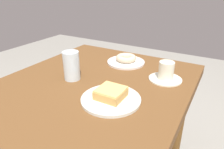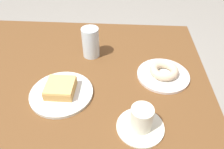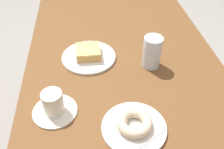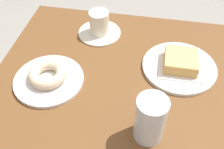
{
  "view_description": "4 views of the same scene",
  "coord_description": "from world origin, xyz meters",
  "px_view_note": "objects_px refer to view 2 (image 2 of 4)",
  "views": [
    {
      "loc": [
        -0.56,
        -0.49,
        1.16
      ],
      "look_at": [
        0.18,
        -0.06,
        0.77
      ],
      "focal_mm": 32.74,
      "sensor_mm": 36.0,
      "label": 1
    },
    {
      "loc": [
        0.24,
        -0.69,
        1.32
      ],
      "look_at": [
        0.2,
        -0.08,
        0.78
      ],
      "focal_mm": 34.48,
      "sensor_mm": 36.0,
      "label": 2
    },
    {
      "loc": [
        0.87,
        -0.14,
        1.4
      ],
      "look_at": [
        0.19,
        -0.07,
        0.79
      ],
      "focal_mm": 39.33,
      "sensor_mm": 36.0,
      "label": 3
    },
    {
      "loc": [
        0.12,
        0.47,
        1.33
      ],
      "look_at": [
        0.22,
        -0.05,
        0.77
      ],
      "focal_mm": 42.35,
      "sensor_mm": 36.0,
      "label": 4
    }
  ],
  "objects_px": {
    "donut_glazed_square": "(60,88)",
    "water_glass": "(91,42)",
    "plate_sugar_ring": "(163,75)",
    "donut_sugar_ring": "(164,70)",
    "coffee_cup": "(141,120)",
    "plate_glazed_square": "(62,93)"
  },
  "relations": [
    {
      "from": "plate_glazed_square",
      "to": "water_glass",
      "type": "xyz_separation_m",
      "value": [
        0.08,
        0.25,
        0.06
      ]
    },
    {
      "from": "donut_glazed_square",
      "to": "donut_sugar_ring",
      "type": "bearing_deg",
      "value": 18.22
    },
    {
      "from": "plate_sugar_ring",
      "to": "donut_glazed_square",
      "type": "bearing_deg",
      "value": -161.78
    },
    {
      "from": "coffee_cup",
      "to": "plate_sugar_ring",
      "type": "bearing_deg",
      "value": 68.53
    },
    {
      "from": "coffee_cup",
      "to": "plate_glazed_square",
      "type": "bearing_deg",
      "value": 155.77
    },
    {
      "from": "plate_glazed_square",
      "to": "plate_sugar_ring",
      "type": "bearing_deg",
      "value": 18.22
    },
    {
      "from": "plate_sugar_ring",
      "to": "donut_glazed_square",
      "type": "relative_size",
      "value": 2.07
    },
    {
      "from": "plate_sugar_ring",
      "to": "water_glass",
      "type": "height_order",
      "value": "water_glass"
    },
    {
      "from": "plate_sugar_ring",
      "to": "donut_sugar_ring",
      "type": "bearing_deg",
      "value": -90.0
    },
    {
      "from": "donut_glazed_square",
      "to": "water_glass",
      "type": "relative_size",
      "value": 0.76
    },
    {
      "from": "plate_glazed_square",
      "to": "water_glass",
      "type": "height_order",
      "value": "water_glass"
    },
    {
      "from": "donut_sugar_ring",
      "to": "coffee_cup",
      "type": "bearing_deg",
      "value": -111.47
    },
    {
      "from": "water_glass",
      "to": "donut_sugar_ring",
      "type": "bearing_deg",
      "value": -22.39
    },
    {
      "from": "water_glass",
      "to": "coffee_cup",
      "type": "height_order",
      "value": "water_glass"
    },
    {
      "from": "water_glass",
      "to": "coffee_cup",
      "type": "xyz_separation_m",
      "value": [
        0.21,
        -0.38,
        -0.03
      ]
    },
    {
      "from": "donut_glazed_square",
      "to": "water_glass",
      "type": "height_order",
      "value": "water_glass"
    },
    {
      "from": "donut_sugar_ring",
      "to": "water_glass",
      "type": "xyz_separation_m",
      "value": [
        -0.31,
        0.13,
        0.04
      ]
    },
    {
      "from": "donut_sugar_ring",
      "to": "water_glass",
      "type": "height_order",
      "value": "water_glass"
    },
    {
      "from": "plate_glazed_square",
      "to": "coffee_cup",
      "type": "relative_size",
      "value": 1.52
    },
    {
      "from": "donut_sugar_ring",
      "to": "donut_glazed_square",
      "type": "bearing_deg",
      "value": -161.78
    },
    {
      "from": "plate_sugar_ring",
      "to": "donut_sugar_ring",
      "type": "relative_size",
      "value": 1.84
    },
    {
      "from": "water_glass",
      "to": "coffee_cup",
      "type": "relative_size",
      "value": 0.88
    }
  ]
}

